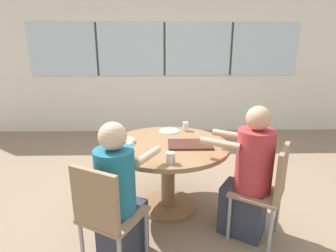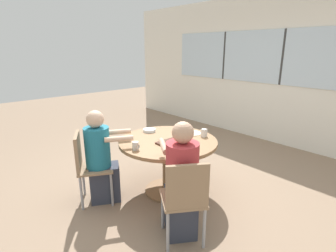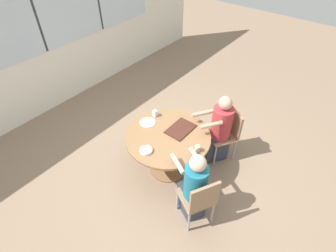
{
  "view_description": "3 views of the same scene",
  "coord_description": "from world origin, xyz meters",
  "px_view_note": "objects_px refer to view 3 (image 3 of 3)",
  "views": [
    {
      "loc": [
        -0.06,
        -2.47,
        1.59
      ],
      "look_at": [
        0.0,
        0.0,
        0.89
      ],
      "focal_mm": 28.0,
      "sensor_mm": 36.0,
      "label": 1
    },
    {
      "loc": [
        2.29,
        -2.03,
        1.81
      ],
      "look_at": [
        0.0,
        0.0,
        0.89
      ],
      "focal_mm": 28.0,
      "sensor_mm": 36.0,
      "label": 2
    },
    {
      "loc": [
        -2.09,
        -1.68,
        3.29
      ],
      "look_at": [
        0.0,
        0.0,
        0.89
      ],
      "focal_mm": 28.0,
      "sensor_mm": 36.0,
      "label": 3
    }
  ],
  "objects_px": {
    "person_man_blue_shirt": "(218,132)",
    "milk_carton_small": "(155,113)",
    "bowl_white_shallow": "(146,150)",
    "chair_for_man_blue_shirt": "(228,130)",
    "chair_for_woman_green_shirt": "(200,198)",
    "coffee_mug": "(197,149)",
    "person_woman_green_shirt": "(194,188)"
  },
  "relations": [
    {
      "from": "person_woman_green_shirt",
      "to": "person_man_blue_shirt",
      "type": "height_order",
      "value": "person_man_blue_shirt"
    },
    {
      "from": "coffee_mug",
      "to": "milk_carton_small",
      "type": "relative_size",
      "value": 0.93
    },
    {
      "from": "chair_for_man_blue_shirt",
      "to": "person_man_blue_shirt",
      "type": "distance_m",
      "value": 0.16
    },
    {
      "from": "chair_for_man_blue_shirt",
      "to": "coffee_mug",
      "type": "distance_m",
      "value": 0.85
    },
    {
      "from": "chair_for_man_blue_shirt",
      "to": "milk_carton_small",
      "type": "distance_m",
      "value": 1.16
    },
    {
      "from": "person_man_blue_shirt",
      "to": "coffee_mug",
      "type": "distance_m",
      "value": 0.72
    },
    {
      "from": "chair_for_woman_green_shirt",
      "to": "milk_carton_small",
      "type": "distance_m",
      "value": 1.48
    },
    {
      "from": "person_man_blue_shirt",
      "to": "bowl_white_shallow",
      "type": "relative_size",
      "value": 6.96
    },
    {
      "from": "chair_for_woman_green_shirt",
      "to": "person_man_blue_shirt",
      "type": "xyz_separation_m",
      "value": [
        1.15,
        0.42,
        0.02
      ]
    },
    {
      "from": "chair_for_woman_green_shirt",
      "to": "coffee_mug",
      "type": "relative_size",
      "value": 9.14
    },
    {
      "from": "chair_for_man_blue_shirt",
      "to": "person_man_blue_shirt",
      "type": "height_order",
      "value": "person_man_blue_shirt"
    },
    {
      "from": "chair_for_man_blue_shirt",
      "to": "coffee_mug",
      "type": "bearing_deg",
      "value": 119.93
    },
    {
      "from": "chair_for_woman_green_shirt",
      "to": "chair_for_man_blue_shirt",
      "type": "distance_m",
      "value": 1.33
    },
    {
      "from": "bowl_white_shallow",
      "to": "milk_carton_small",
      "type": "bearing_deg",
      "value": 31.7
    },
    {
      "from": "person_woman_green_shirt",
      "to": "chair_for_man_blue_shirt",
      "type": "bearing_deg",
      "value": 37.07
    },
    {
      "from": "person_man_blue_shirt",
      "to": "chair_for_woman_green_shirt",
      "type": "bearing_deg",
      "value": 142.95
    },
    {
      "from": "bowl_white_shallow",
      "to": "chair_for_woman_green_shirt",
      "type": "bearing_deg",
      "value": -92.56
    },
    {
      "from": "person_man_blue_shirt",
      "to": "milk_carton_small",
      "type": "relative_size",
      "value": 11.52
    },
    {
      "from": "chair_for_man_blue_shirt",
      "to": "coffee_mug",
      "type": "xyz_separation_m",
      "value": [
        -0.82,
        0.04,
        0.24
      ]
    },
    {
      "from": "chair_for_man_blue_shirt",
      "to": "milk_carton_small",
      "type": "bearing_deg",
      "value": 65.28
    },
    {
      "from": "chair_for_man_blue_shirt",
      "to": "milk_carton_small",
      "type": "relative_size",
      "value": 8.47
    },
    {
      "from": "chair_for_man_blue_shirt",
      "to": "bowl_white_shallow",
      "type": "xyz_separation_m",
      "value": [
        -1.25,
        0.57,
        0.21
      ]
    },
    {
      "from": "person_woman_green_shirt",
      "to": "bowl_white_shallow",
      "type": "height_order",
      "value": "person_woman_green_shirt"
    },
    {
      "from": "person_man_blue_shirt",
      "to": "bowl_white_shallow",
      "type": "bearing_deg",
      "value": 99.42
    },
    {
      "from": "chair_for_woman_green_shirt",
      "to": "person_woman_green_shirt",
      "type": "relative_size",
      "value": 0.77
    },
    {
      "from": "person_woman_green_shirt",
      "to": "person_man_blue_shirt",
      "type": "relative_size",
      "value": 0.96
    },
    {
      "from": "chair_for_woman_green_shirt",
      "to": "chair_for_man_blue_shirt",
      "type": "height_order",
      "value": "same"
    },
    {
      "from": "chair_for_woman_green_shirt",
      "to": "bowl_white_shallow",
      "type": "xyz_separation_m",
      "value": [
        0.04,
        0.9,
        0.21
      ]
    },
    {
      "from": "coffee_mug",
      "to": "bowl_white_shallow",
      "type": "bearing_deg",
      "value": 129.3
    },
    {
      "from": "person_woman_green_shirt",
      "to": "bowl_white_shallow",
      "type": "bearing_deg",
      "value": 120.87
    },
    {
      "from": "chair_for_woman_green_shirt",
      "to": "coffee_mug",
      "type": "xyz_separation_m",
      "value": [
        0.47,
        0.38,
        0.24
      ]
    },
    {
      "from": "chair_for_man_blue_shirt",
      "to": "person_woman_green_shirt",
      "type": "relative_size",
      "value": 0.77
    }
  ]
}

